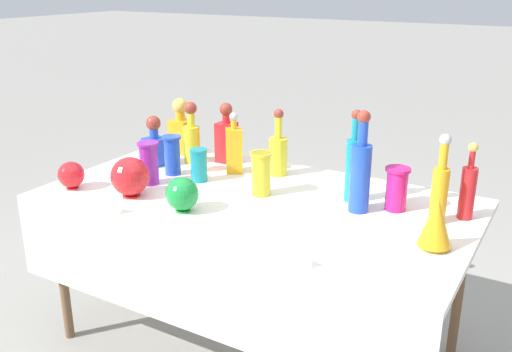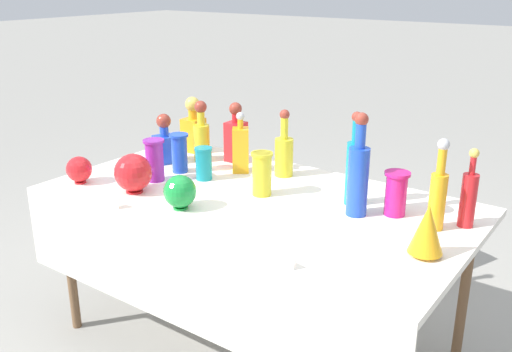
# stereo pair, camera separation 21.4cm
# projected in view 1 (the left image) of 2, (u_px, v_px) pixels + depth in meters

# --- Properties ---
(ground_plane) EXTENTS (40.00, 40.00, 0.00)m
(ground_plane) POSITION_uv_depth(u_px,v_px,m) (256.00, 344.00, 2.74)
(ground_plane) COLOR gray
(display_table) EXTENTS (1.85, 1.02, 0.76)m
(display_table) POSITION_uv_depth(u_px,v_px,m) (251.00, 214.00, 2.48)
(display_table) COLOR white
(display_table) RESTS_ON ground
(tall_bottle_0) EXTENTS (0.08, 0.08, 0.32)m
(tall_bottle_0) POSITION_uv_depth(u_px,v_px,m) (192.00, 137.00, 2.92)
(tall_bottle_0) COLOR yellow
(tall_bottle_0) RESTS_ON display_table
(tall_bottle_1) EXTENTS (0.08, 0.08, 0.42)m
(tall_bottle_1) POSITION_uv_depth(u_px,v_px,m) (360.00, 171.00, 2.29)
(tall_bottle_1) COLOR blue
(tall_bottle_1) RESTS_ON display_table
(tall_bottle_2) EXTENTS (0.09, 0.09, 0.33)m
(tall_bottle_2) POSITION_uv_depth(u_px,v_px,m) (278.00, 152.00, 2.74)
(tall_bottle_2) COLOR yellow
(tall_bottle_2) RESTS_ON display_table
(tall_bottle_3) EXTENTS (0.07, 0.07, 0.40)m
(tall_bottle_3) POSITION_uv_depth(u_px,v_px,m) (354.00, 165.00, 2.41)
(tall_bottle_3) COLOR teal
(tall_bottle_3) RESTS_ON display_table
(tall_bottle_4) EXTENTS (0.06, 0.06, 0.31)m
(tall_bottle_4) POSITION_uv_depth(u_px,v_px,m) (468.00, 189.00, 2.24)
(tall_bottle_4) COLOR red
(tall_bottle_4) RESTS_ON display_table
(tall_bottle_5) EXTENTS (0.06, 0.06, 0.36)m
(tall_bottle_5) POSITION_uv_depth(u_px,v_px,m) (440.00, 187.00, 2.20)
(tall_bottle_5) COLOR orange
(tall_bottle_5) RESTS_ON display_table
(square_decanter_0) EXTENTS (0.11, 0.11, 0.30)m
(square_decanter_0) POSITION_uv_depth(u_px,v_px,m) (234.00, 148.00, 2.77)
(square_decanter_0) COLOR orange
(square_decanter_0) RESTS_ON display_table
(square_decanter_1) EXTENTS (0.09, 0.09, 0.31)m
(square_decanter_1) POSITION_uv_depth(u_px,v_px,m) (226.00, 137.00, 2.93)
(square_decanter_1) COLOR red
(square_decanter_1) RESTS_ON display_table
(square_decanter_2) EXTENTS (0.11, 0.11, 0.30)m
(square_decanter_2) POSITION_uv_depth(u_px,v_px,m) (181.00, 129.00, 3.08)
(square_decanter_2) COLOR orange
(square_decanter_2) RESTS_ON display_table
(square_decanter_3) EXTENTS (0.13, 0.13, 0.26)m
(square_decanter_3) POSITION_uv_depth(u_px,v_px,m) (155.00, 144.00, 2.89)
(square_decanter_3) COLOR blue
(square_decanter_3) RESTS_ON display_table
(slender_vase_0) EXTENTS (0.10, 0.10, 0.19)m
(slender_vase_0) POSITION_uv_depth(u_px,v_px,m) (261.00, 172.00, 2.49)
(slender_vase_0) COLOR yellow
(slender_vase_0) RESTS_ON display_table
(slender_vase_1) EXTENTS (0.08, 0.08, 0.16)m
(slender_vase_1) POSITION_uv_depth(u_px,v_px,m) (199.00, 164.00, 2.66)
(slender_vase_1) COLOR teal
(slender_vase_1) RESTS_ON display_table
(slender_vase_2) EXTENTS (0.10, 0.10, 0.20)m
(slender_vase_2) POSITION_uv_depth(u_px,v_px,m) (149.00, 162.00, 2.62)
(slender_vase_2) COLOR purple
(slender_vase_2) RESTS_ON display_table
(slender_vase_3) EXTENTS (0.10, 0.10, 0.18)m
(slender_vase_3) POSITION_uv_depth(u_px,v_px,m) (397.00, 187.00, 2.33)
(slender_vase_3) COLOR #C61972
(slender_vase_3) RESTS_ON display_table
(slender_vase_4) EXTENTS (0.09, 0.09, 0.19)m
(slender_vase_4) POSITION_uv_depth(u_px,v_px,m) (172.00, 154.00, 2.75)
(slender_vase_4) COLOR blue
(slender_vase_4) RESTS_ON display_table
(fluted_vase_0) EXTENTS (0.12, 0.12, 0.19)m
(fluted_vase_0) POSITION_uv_depth(u_px,v_px,m) (436.00, 223.00, 2.00)
(fluted_vase_0) COLOR orange
(fluted_vase_0) RESTS_ON display_table
(round_bowl_0) EXTENTS (0.12, 0.12, 0.13)m
(round_bowl_0) POSITION_uv_depth(u_px,v_px,m) (71.00, 175.00, 2.57)
(round_bowl_0) COLOR red
(round_bowl_0) RESTS_ON display_table
(round_bowl_1) EXTENTS (0.14, 0.14, 0.15)m
(round_bowl_1) POSITION_uv_depth(u_px,v_px,m) (182.00, 194.00, 2.32)
(round_bowl_1) COLOR #198C38
(round_bowl_1) RESTS_ON display_table
(round_bowl_2) EXTENTS (0.17, 0.17, 0.18)m
(round_bowl_2) POSITION_uv_depth(u_px,v_px,m) (130.00, 177.00, 2.47)
(round_bowl_2) COLOR red
(round_bowl_2) RESTS_ON display_table
(price_tag_left) EXTENTS (0.05, 0.02, 0.04)m
(price_tag_left) POSITION_uv_depth(u_px,v_px,m) (307.00, 261.00, 1.90)
(price_tag_left) COLOR white
(price_tag_left) RESTS_ON display_table
(price_tag_center) EXTENTS (0.05, 0.02, 0.05)m
(price_tag_center) POSITION_uv_depth(u_px,v_px,m) (115.00, 208.00, 2.32)
(price_tag_center) COLOR white
(price_tag_center) RESTS_ON display_table
(cardboard_box_behind_left) EXTENTS (0.51, 0.45, 0.41)m
(cardboard_box_behind_left) POSITION_uv_depth(u_px,v_px,m) (384.00, 231.00, 3.56)
(cardboard_box_behind_left) COLOR tan
(cardboard_box_behind_left) RESTS_ON ground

